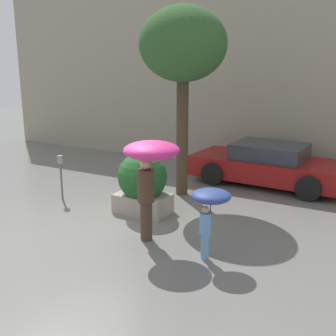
{
  "coord_description": "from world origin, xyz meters",
  "views": [
    {
      "loc": [
        5.55,
        -6.77,
        3.53
      ],
      "look_at": [
        0.93,
        1.6,
        1.05
      ],
      "focal_mm": 45.0,
      "sensor_mm": 36.0,
      "label": 1
    }
  ],
  "objects": [
    {
      "name": "person_adult",
      "position": [
        1.49,
        -0.12,
        1.63
      ],
      "size": [
        1.08,
        1.08,
        2.03
      ],
      "rotation": [
        0.0,
        0.0,
        -0.13
      ],
      "color": "#473323",
      "rests_on": "ground"
    },
    {
      "name": "street_tree",
      "position": [
        0.64,
        2.89,
        3.82
      ],
      "size": [
        2.19,
        2.19,
        4.83
      ],
      "color": "#423323",
      "rests_on": "ground"
    },
    {
      "name": "ground_plane",
      "position": [
        0.0,
        0.0,
        0.0
      ],
      "size": [
        40.0,
        40.0,
        0.0
      ],
      "primitive_type": "plane",
      "color": "slate"
    },
    {
      "name": "building_facade",
      "position": [
        0.0,
        6.5,
        3.0
      ],
      "size": [
        18.0,
        0.3,
        6.0
      ],
      "color": "#9E937F",
      "rests_on": "ground"
    },
    {
      "name": "parking_meter",
      "position": [
        -1.84,
        0.97,
        0.85
      ],
      "size": [
        0.14,
        0.14,
        1.17
      ],
      "color": "#595B60",
      "rests_on": "ground"
    },
    {
      "name": "person_child",
      "position": [
        2.79,
        -0.25,
        1.07
      ],
      "size": [
        0.71,
        0.71,
        1.31
      ],
      "rotation": [
        0.0,
        0.0,
        0.77
      ],
      "color": "#669ED1",
      "rests_on": "ground"
    },
    {
      "name": "planter_box",
      "position": [
        0.49,
        1.18,
        0.74
      ],
      "size": [
        1.26,
        1.15,
        1.46
      ],
      "color": "#9E9384",
      "rests_on": "ground"
    },
    {
      "name": "parked_car_near",
      "position": [
        2.42,
        4.92,
        0.57
      ],
      "size": [
        4.44,
        2.17,
        1.2
      ],
      "rotation": [
        0.0,
        0.0,
        1.53
      ],
      "color": "maroon",
      "rests_on": "ground"
    }
  ]
}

